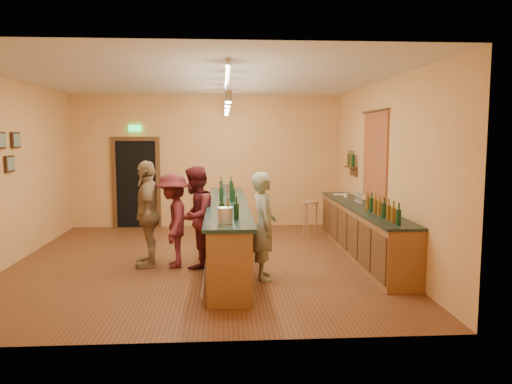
{
  "coord_description": "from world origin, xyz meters",
  "views": [
    {
      "loc": [
        0.41,
        -8.72,
        2.23
      ],
      "look_at": [
        1.0,
        0.2,
        1.21
      ],
      "focal_mm": 35.0,
      "sensor_mm": 36.0,
      "label": 1
    }
  ],
  "objects": [
    {
      "name": "bottle_shelf",
      "position": [
        3.17,
        1.9,
        1.67
      ],
      "size": [
        0.17,
        0.55,
        0.54
      ],
      "color": "#493015",
      "rests_on": "wall_right"
    },
    {
      "name": "wall_left",
      "position": [
        -3.25,
        0.0,
        1.6
      ],
      "size": [
        0.02,
        7.0,
        3.2
      ],
      "primitive_type": "cube",
      "color": "#DE9753",
      "rests_on": "floor"
    },
    {
      "name": "customer_b",
      "position": [
        -0.88,
        -0.26,
        0.91
      ],
      "size": [
        0.56,
        1.1,
        1.81
      ],
      "primitive_type": "imported",
      "rotation": [
        0.0,
        0.0,
        -1.46
      ],
      "color": "#997A51",
      "rests_on": "floor"
    },
    {
      "name": "bartender",
      "position": [
        1.03,
        -1.12,
        0.83
      ],
      "size": [
        0.41,
        0.61,
        1.67
      ],
      "primitive_type": "imported",
      "rotation": [
        0.0,
        0.0,
        1.59
      ],
      "color": "gray",
      "rests_on": "floor"
    },
    {
      "name": "pendant_track",
      "position": [
        0.48,
        -0.0,
        2.98
      ],
      "size": [
        0.11,
        4.6,
        0.5
      ],
      "color": "silver",
      "rests_on": "ceiling"
    },
    {
      "name": "doorway",
      "position": [
        -1.7,
        3.47,
        1.13
      ],
      "size": [
        1.15,
        0.09,
        2.48
      ],
      "color": "black",
      "rests_on": "wall_back"
    },
    {
      "name": "ceiling",
      "position": [
        0.0,
        0.0,
        3.2
      ],
      "size": [
        6.5,
        7.0,
        0.02
      ],
      "primitive_type": "cube",
      "color": "silver",
      "rests_on": "wall_back"
    },
    {
      "name": "wall_right",
      "position": [
        3.25,
        0.0,
        1.6
      ],
      "size": [
        0.02,
        7.0,
        3.2
      ],
      "primitive_type": "cube",
      "color": "#DE9753",
      "rests_on": "floor"
    },
    {
      "name": "bar_stool",
      "position": [
        2.3,
        2.06,
        0.65
      ],
      "size": [
        0.38,
        0.38,
        0.79
      ],
      "rotation": [
        0.0,
        0.0,
        -0.0
      ],
      "color": "#A17148",
      "rests_on": "floor"
    },
    {
      "name": "wall_front",
      "position": [
        0.0,
        -3.5,
        1.6
      ],
      "size": [
        6.5,
        0.02,
        3.2
      ],
      "primitive_type": "cube",
      "color": "#DE9753",
      "rests_on": "floor"
    },
    {
      "name": "customer_a",
      "position": [
        -0.07,
        -0.36,
        0.86
      ],
      "size": [
        0.87,
        0.99,
        1.72
      ],
      "primitive_type": "imported",
      "rotation": [
        0.0,
        0.0,
        -1.87
      ],
      "color": "#59191E",
      "rests_on": "floor"
    },
    {
      "name": "tapestry",
      "position": [
        3.23,
        0.4,
        1.85
      ],
      "size": [
        0.03,
        1.4,
        1.6
      ],
      "primitive_type": "cube",
      "color": "maroon",
      "rests_on": "wall_right"
    },
    {
      "name": "customer_c",
      "position": [
        -0.44,
        -0.31,
        0.8
      ],
      "size": [
        0.68,
        1.08,
        1.6
      ],
      "primitive_type": "imported",
      "rotation": [
        0.0,
        0.0,
        -1.48
      ],
      "color": "#59191E",
      "rests_on": "floor"
    },
    {
      "name": "back_counter",
      "position": [
        2.97,
        0.18,
        0.49
      ],
      "size": [
        0.6,
        4.55,
        1.27
      ],
      "color": "brown",
      "rests_on": "floor"
    },
    {
      "name": "wall_back",
      "position": [
        0.0,
        3.5,
        1.6
      ],
      "size": [
        6.5,
        0.02,
        3.2
      ],
      "primitive_type": "cube",
      "color": "#DE9753",
      "rests_on": "floor"
    },
    {
      "name": "floor",
      "position": [
        0.0,
        0.0,
        0.0
      ],
      "size": [
        7.0,
        7.0,
        0.0
      ],
      "primitive_type": "plane",
      "color": "#612C1B",
      "rests_on": "ground"
    },
    {
      "name": "tasting_bar",
      "position": [
        0.48,
        -0.0,
        0.61
      ],
      "size": [
        0.73,
        5.1,
        1.38
      ],
      "color": "brown",
      "rests_on": "floor"
    }
  ]
}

